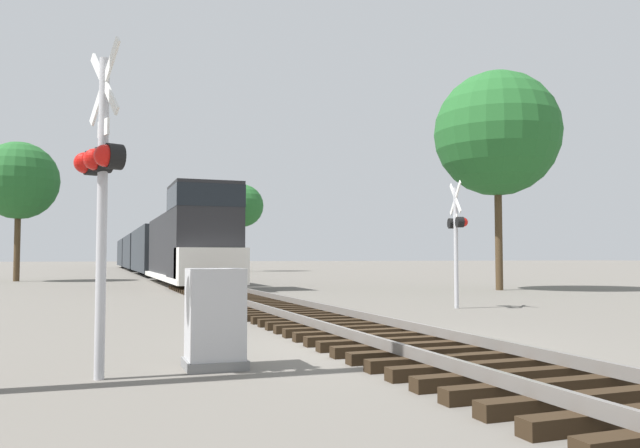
{
  "coord_description": "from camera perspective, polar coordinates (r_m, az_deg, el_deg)",
  "views": [
    {
      "loc": [
        -4.52,
        -9.25,
        1.44
      ],
      "look_at": [
        0.97,
        5.85,
        2.29
      ],
      "focal_mm": 35.0,
      "sensor_mm": 36.0,
      "label": 1
    }
  ],
  "objects": [
    {
      "name": "ground_plane",
      "position": [
        10.4,
        6.11,
        -10.99
      ],
      "size": [
        400.0,
        400.0,
        0.0
      ],
      "primitive_type": "plane",
      "color": "#666059"
    },
    {
      "name": "freight_train",
      "position": [
        58.63,
        -15.57,
        -2.42
      ],
      "size": [
        2.87,
        69.64,
        4.62
      ],
      "color": "#232326",
      "rests_on": "ground"
    },
    {
      "name": "crossing_signal_near",
      "position": [
        7.9,
        -19.46,
        4.3
      ],
      "size": [
        0.59,
        1.0,
        4.0
      ],
      "rotation": [
        0.0,
        0.0,
        -1.24
      ],
      "color": "#B7B7BC",
      "rests_on": "ground"
    },
    {
      "name": "relay_cabinet",
      "position": [
        8.32,
        -9.58,
        -8.56
      ],
      "size": [
        0.77,
        0.71,
        1.29
      ],
      "color": "slate",
      "rests_on": "ground"
    },
    {
      "name": "rail_track_bed",
      "position": [
        10.38,
        6.11,
        -10.25
      ],
      "size": [
        2.6,
        160.0,
        0.31
      ],
      "color": "black",
      "rests_on": "ground"
    },
    {
      "name": "tree_deep_background",
      "position": [
        63.5,
        -7.14,
        1.62
      ],
      "size": [
        4.32,
        4.32,
        8.79
      ],
      "color": "brown",
      "rests_on": "ground"
    },
    {
      "name": "crossing_signal_far",
      "position": [
        18.03,
        12.39,
        -0.6
      ],
      "size": [
        0.52,
        1.01,
        3.57
      ],
      "rotation": [
        0.0,
        0.0,
        1.33
      ],
      "color": "#B7B7BC",
      "rests_on": "ground"
    },
    {
      "name": "tree_far_right",
      "position": [
        28.83,
        15.89,
        7.94
      ],
      "size": [
        5.5,
        5.5,
        9.63
      ],
      "color": "#473521",
      "rests_on": "ground"
    },
    {
      "name": "tree_mid_background",
      "position": [
        41.31,
        -25.83,
        3.57
      ],
      "size": [
        4.62,
        4.62,
        8.31
      ],
      "color": "#473521",
      "rests_on": "ground"
    }
  ]
}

